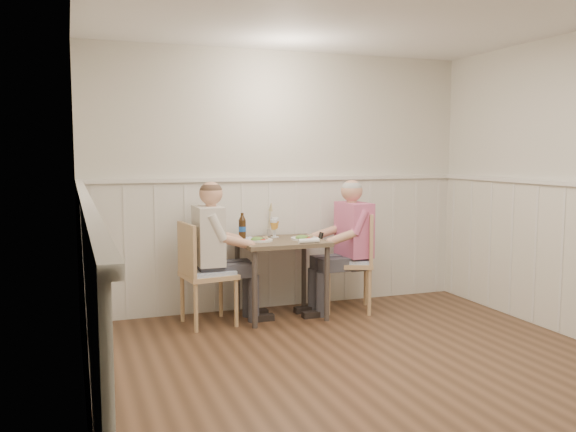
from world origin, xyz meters
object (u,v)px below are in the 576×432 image
object	(u,v)px
dining_table	(281,251)
chair_right	(354,258)
diner_cream	(213,263)
grass_vase	(269,220)
beer_bottle	(242,227)
chair_left	(202,270)
man_in_pink	(350,255)

from	to	relation	value
dining_table	chair_right	size ratio (longest dim) A/B	0.82
diner_cream	grass_vase	bearing A→B (deg)	25.01
grass_vase	beer_bottle	bearing A→B (deg)	-159.12
dining_table	beer_bottle	xyz separation A→B (m)	(-0.33, 0.18, 0.22)
chair_left	grass_vase	world-z (taller)	grass_vase
dining_table	diner_cream	xyz separation A→B (m)	(-0.67, 0.00, -0.08)
dining_table	chair_left	xyz separation A→B (m)	(-0.78, -0.04, -0.12)
chair_left	beer_bottle	size ratio (longest dim) A/B	3.75
beer_bottle	diner_cream	bearing A→B (deg)	-151.42
chair_left	man_in_pink	world-z (taller)	man_in_pink
chair_left	grass_vase	distance (m)	0.91
chair_left	diner_cream	bearing A→B (deg)	22.73
man_in_pink	beer_bottle	world-z (taller)	man_in_pink
chair_left	diner_cream	distance (m)	0.13
chair_right	grass_vase	world-z (taller)	grass_vase
chair_left	grass_vase	bearing A→B (deg)	24.68
man_in_pink	dining_table	bearing A→B (deg)	177.45
diner_cream	beer_bottle	world-z (taller)	diner_cream
chair_left	man_in_pink	size ratio (longest dim) A/B	0.71
chair_right	chair_left	xyz separation A→B (m)	(-1.54, -0.02, -0.02)
dining_table	beer_bottle	size ratio (longest dim) A/B	3.18
grass_vase	dining_table	bearing A→B (deg)	-85.21
man_in_pink	chair_right	bearing A→B (deg)	4.47
dining_table	beer_bottle	bearing A→B (deg)	151.00
diner_cream	beer_bottle	xyz separation A→B (m)	(0.33, 0.18, 0.30)
chair_right	beer_bottle	size ratio (longest dim) A/B	3.89
man_in_pink	chair_left	bearing A→B (deg)	-179.54
man_in_pink	beer_bottle	distance (m)	1.11
diner_cream	grass_vase	xyz separation A→B (m)	(0.64, 0.30, 0.34)
chair_right	chair_left	world-z (taller)	chair_right
dining_table	chair_left	bearing A→B (deg)	-176.76
chair_left	beer_bottle	distance (m)	0.61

